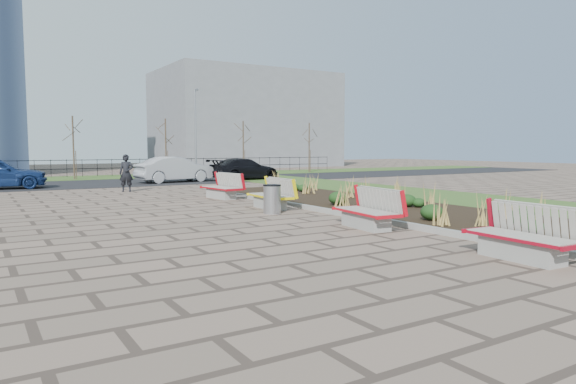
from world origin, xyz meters
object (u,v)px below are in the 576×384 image
bench_a (521,233)px  bench_b (366,209)px  lamp_east (196,133)px  car_silver (175,169)px  bench_c (270,194)px  pedestrian (126,173)px  car_black (244,169)px  bench_d (221,186)px  litter_bin (272,199)px

bench_a → bench_b: 4.36m
bench_b → lamp_east: lamp_east is taller
car_silver → lamp_east: bearing=-40.0°
bench_c → lamp_east: lamp_east is taller
bench_a → pedestrian: 18.66m
car_silver → car_black: bearing=-100.7°
bench_d → litter_bin: bearing=-102.8°
bench_c → car_silver: car_silver is taller
pedestrian → lamp_east: size_ratio=0.29×
bench_b → pedestrian: (-2.44, 14.14, 0.37)m
bench_b → bench_d: (0.00, 8.96, 0.00)m
bench_d → litter_bin: (-0.60, -5.20, -0.05)m
bench_b → bench_a: bearing=-83.4°
litter_bin → lamp_east: (5.60, 20.59, 2.59)m
car_silver → litter_bin: bearing=164.5°
litter_bin → lamp_east: 21.49m
bench_c → pedestrian: pedestrian is taller
car_black → lamp_east: 6.03m
car_black → bench_b: bearing=154.6°
litter_bin → bench_d: bearing=83.5°
lamp_east → litter_bin: bearing=-105.2°
pedestrian → car_silver: 6.48m
litter_bin → car_silver: size_ratio=0.20×
car_silver → car_black: size_ratio=0.98×
litter_bin → bench_a: bearing=-85.8°
bench_a → litter_bin: 8.15m
car_black → bench_d: bearing=141.0°
bench_a → bench_c: same height
lamp_east → car_black: bearing=-78.9°
pedestrian → car_black: size_ratio=0.38×
car_black → lamp_east: (-1.07, 5.45, 2.35)m
bench_c → pedestrian: (-2.44, 9.18, 0.37)m
bench_d → bench_b: bearing=-96.3°
bench_a → car_silver: car_silver is taller
bench_d → car_black: size_ratio=0.45×
bench_a → car_black: car_black is taller
bench_d → bench_a: bearing=-96.3°
pedestrian → lamp_east: lamp_east is taller
bench_d → lamp_east: lamp_east is taller
bench_a → bench_d: (0.00, 13.32, 0.00)m
bench_b → car_silver: car_silver is taller
litter_bin → car_silver: (2.25, 15.41, 0.32)m
bench_a → car_black: bearing=77.9°
litter_bin → pedestrian: size_ratio=0.51×
bench_c → bench_a: bearing=-86.5°
bench_c → bench_d: same height
bench_c → bench_b: bearing=-86.5°
bench_b → bench_c: same height
bench_b → lamp_east: size_ratio=0.35×
bench_c → car_silver: size_ratio=0.46×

